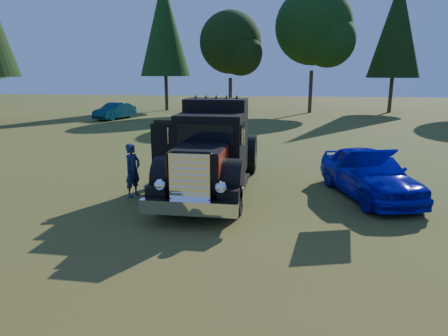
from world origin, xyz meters
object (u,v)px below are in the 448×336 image
at_px(hotrod_coupe, 369,173).
at_px(distant_teal_car, 115,111).
at_px(spectator_far, 172,161).
at_px(spectator_near, 133,170).
at_px(diamond_t_truck, 212,154).

relative_size(hotrod_coupe, distant_teal_car, 1.15).
relative_size(hotrod_coupe, spectator_far, 3.05).
relative_size(hotrod_coupe, spectator_near, 2.85).
height_order(diamond_t_truck, spectator_near, diamond_t_truck).
relative_size(diamond_t_truck, spectator_near, 4.21).
bearing_deg(hotrod_coupe, spectator_far, 174.67).
relative_size(spectator_far, distant_teal_car, 0.38).
bearing_deg(distant_teal_car, hotrod_coupe, -33.69).
xyz_separation_m(diamond_t_truck, hotrod_coupe, (5.01, 0.18, -0.51)).
xyz_separation_m(hotrod_coupe, distant_teal_car, (-17.15, 19.96, -0.08)).
bearing_deg(hotrod_coupe, distant_teal_car, 130.66).
distance_m(diamond_t_truck, spectator_far, 1.85).
bearing_deg(distant_teal_car, diamond_t_truck, -43.29).
bearing_deg(diamond_t_truck, spectator_near, -159.23).
bearing_deg(spectator_far, distant_teal_car, 48.39).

